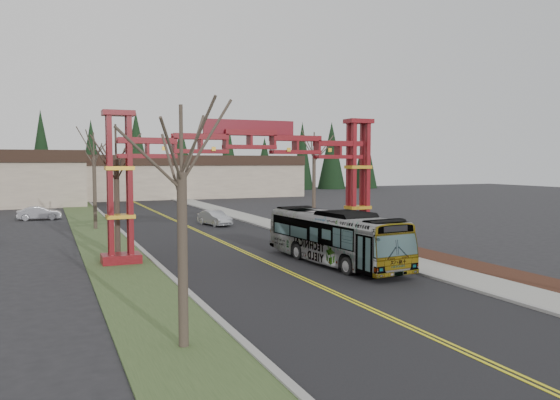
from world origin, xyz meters
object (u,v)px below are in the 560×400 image
silver_sedan (215,218)px  street_sign (395,232)px  bare_tree_median_mid (116,161)px  bare_tree_right_far (314,157)px  gateway_arch (250,162)px  barrel_north (350,234)px  barrel_south (402,245)px  retail_building_east (182,176)px  parked_car_far_a (39,213)px  transit_bus (334,237)px  bare_tree_median_near (182,174)px  bare_tree_median_far (94,157)px  barrel_mid (352,237)px

silver_sedan → street_sign: size_ratio=2.11×
bare_tree_median_mid → bare_tree_right_far: 20.23m
gateway_arch → bare_tree_median_mid: bearing=169.3°
street_sign → barrel_north: 6.76m
gateway_arch → silver_sedan: bearing=81.3°
barrel_south → retail_building_east: bearing=89.7°
parked_car_far_a → barrel_north: (21.97, -25.15, -0.22)m
street_sign → silver_sedan: bearing=107.3°
transit_bus → bare_tree_median_near: size_ratio=1.46×
bare_tree_median_mid → barrel_north: bearing=5.6°
silver_sedan → barrel_north: bearing=-76.2°
transit_bus → bare_tree_median_far: size_ratio=1.33×
bare_tree_median_mid → barrel_south: bare_tree_median_mid is taller
silver_sedan → parked_car_far_a: size_ratio=1.01×
bare_tree_median_far → bare_tree_right_far: (18.00, -7.08, 0.07)m
transit_bus → barrel_mid: size_ratio=12.44×
parked_car_far_a → bare_tree_right_far: size_ratio=0.49×
bare_tree_median_near → bare_tree_median_mid: bearing=90.0°
silver_sedan → barrel_mid: (6.15, -14.58, -0.25)m
transit_bus → gateway_arch: bearing=120.2°
silver_sedan → barrel_north: (6.83, -13.29, -0.23)m
street_sign → barrel_mid: bearing=90.7°
silver_sedan → transit_bus: bearing=-100.8°
transit_bus → silver_sedan: (-0.94, 21.38, -0.87)m
gateway_arch → street_sign: gateway_arch is taller
silver_sedan → street_sign: bearing=-86.1°
transit_bus → parked_car_far_a: (-16.09, 33.25, -0.88)m
silver_sedan → barrel_mid: bearing=-80.5°
bare_tree_median_near → barrel_mid: bare_tree_median_near is taller
retail_building_east → parked_car_far_a: size_ratio=8.96×
street_sign → barrel_north: size_ratio=2.13×
barrel_north → parked_car_far_a: bearing=131.1°
bare_tree_median_far → parked_car_far_a: bearing=113.7°
retail_building_east → transit_bus: size_ratio=3.36×
barrel_north → barrel_mid: bearing=-117.6°
transit_bus → bare_tree_median_mid: (-11.46, 6.39, 4.41)m
bare_tree_median_near → street_sign: bearing=36.2°
barrel_north → transit_bus: bearing=-126.0°
barrel_south → gateway_arch: bearing=163.3°
retail_building_east → bare_tree_median_mid: bearing=-106.6°
retail_building_east → barrel_south: (-0.32, -64.85, -3.02)m
gateway_arch → bare_tree_right_far: gateway_arch is taller
transit_bus → bare_tree_median_mid: 13.84m
gateway_arch → bare_tree_median_far: size_ratio=2.13×
parked_car_far_a → retail_building_east: bearing=-31.7°
retail_building_east → barrel_mid: bearing=-91.3°
silver_sedan → bare_tree_right_far: bare_tree_right_far is taller
bare_tree_median_near → barrel_north: size_ratio=8.13×
retail_building_east → parked_car_far_a: retail_building_east is taller
barrel_mid → bare_tree_median_near: bearing=-133.4°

